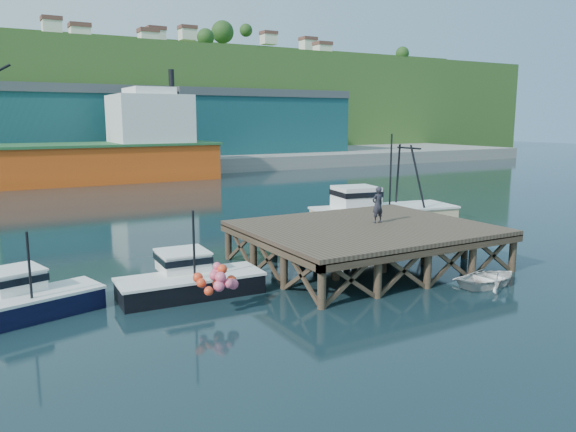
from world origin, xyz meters
TOP-DOWN VIEW (x-y plane):
  - ground at (0.00, 0.00)m, footprint 300.00×300.00m
  - wharf at (5.50, -0.19)m, footprint 12.00×10.00m
  - far_quay at (0.00, 70.00)m, footprint 160.00×40.00m
  - warehouse_mid at (0.00, 65.00)m, footprint 28.00×16.00m
  - warehouse_right at (30.00, 65.00)m, footprint 30.00×16.00m
  - cargo_ship at (-8.46, 48.00)m, footprint 55.50×10.00m
  - hillside at (0.00, 100.00)m, footprint 220.00×50.00m
  - boat_navy at (-10.73, 0.25)m, footprint 5.90×3.80m
  - boat_black at (-4.21, -0.21)m, footprint 6.33×5.33m
  - trawler at (11.98, 6.64)m, footprint 10.29×5.05m
  - dinghy at (8.30, -5.80)m, footprint 3.52×2.61m
  - dockworker at (6.52, 0.27)m, footprint 0.73×0.50m

SIDE VIEW (x-z plane):
  - ground at x=0.00m, z-range 0.00..0.00m
  - dinghy at x=8.30m, z-range 0.00..0.70m
  - boat_navy at x=-10.73m, z-range -1.04..2.44m
  - boat_black at x=-4.21m, z-range -1.22..2.64m
  - far_quay at x=0.00m, z-range 0.00..2.00m
  - trawler at x=11.98m, z-range -1.94..4.66m
  - wharf at x=5.50m, z-range 0.63..3.25m
  - dockworker at x=6.52m, z-range 2.12..4.06m
  - cargo_ship at x=-8.46m, z-range -3.56..10.19m
  - warehouse_mid at x=0.00m, z-range 2.00..11.00m
  - warehouse_right at x=30.00m, z-range 2.00..11.00m
  - hillside at x=0.00m, z-range 0.00..22.00m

